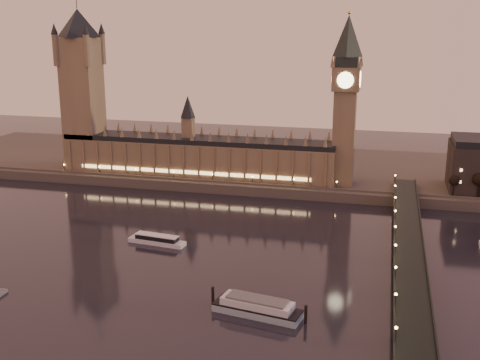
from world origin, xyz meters
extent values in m
plane|color=black|center=(0.00, 0.00, 0.00)|extent=(700.00, 700.00, 0.00)
cube|color=#423D35|center=(30.00, 165.00, 3.00)|extent=(560.00, 130.00, 6.00)
cube|color=brown|center=(-40.00, 121.00, 17.00)|extent=(180.00, 26.00, 22.00)
cube|color=black|center=(-40.00, 121.00, 29.60)|extent=(180.00, 22.00, 3.20)
cube|color=#FFCC7F|center=(-40.00, 107.50, 11.00)|extent=(153.00, 0.25, 2.20)
cube|color=brown|center=(-120.00, 121.00, 50.00)|extent=(22.00, 22.00, 88.00)
cone|color=black|center=(-120.00, 121.00, 103.00)|extent=(31.68, 31.68, 18.00)
cube|color=brown|center=(54.00, 121.00, 35.00)|extent=(13.00, 13.00, 58.00)
cube|color=brown|center=(54.00, 121.00, 71.00)|extent=(16.00, 16.00, 14.00)
cylinder|color=#FFEAA5|center=(54.00, 112.82, 71.00)|extent=(9.60, 0.35, 9.60)
cylinder|color=#FFEAA5|center=(45.82, 121.00, 71.00)|extent=(0.35, 9.60, 9.60)
cube|color=black|center=(54.00, 121.00, 81.00)|extent=(13.00, 13.00, 6.00)
cone|color=black|center=(54.00, 121.00, 96.00)|extent=(17.68, 17.68, 24.00)
sphere|color=gold|center=(54.00, 121.00, 109.00)|extent=(2.00, 2.00, 2.00)
cube|color=black|center=(92.00, 0.00, 8.00)|extent=(13.00, 260.00, 2.00)
cube|color=black|center=(85.70, 0.00, 9.50)|extent=(0.60, 260.00, 1.00)
cube|color=black|center=(98.30, 0.00, 9.50)|extent=(0.60, 260.00, 1.00)
cylinder|color=black|center=(117.99, 109.00, 11.16)|extent=(0.70, 0.70, 10.32)
sphere|color=black|center=(117.99, 109.00, 16.55)|extent=(6.88, 6.88, 6.88)
cube|color=silver|center=(-25.48, 10.92, 1.05)|extent=(29.23, 9.69, 2.10)
cube|color=black|center=(-25.48, 10.92, 3.16)|extent=(21.69, 7.67, 2.10)
cube|color=silver|center=(-25.48, 10.92, 4.40)|extent=(22.29, 7.98, 0.38)
cube|color=#90ABB7|center=(37.19, -48.09, 1.34)|extent=(34.07, 14.97, 2.68)
cube|color=black|center=(37.19, -48.09, 2.93)|extent=(34.07, 14.97, 0.51)
cube|color=silver|center=(37.19, -48.09, 4.53)|extent=(27.81, 12.86, 2.68)
cube|color=#595B5E|center=(37.19, -48.09, 6.23)|extent=(23.57, 11.11, 0.72)
cylinder|color=black|center=(18.95, -43.80, 3.50)|extent=(1.13, 1.13, 7.00)
cylinder|color=black|center=(55.43, -50.38, 3.50)|extent=(1.13, 1.13, 7.00)
camera|label=1|loc=(79.58, -244.80, 105.20)|focal=45.00mm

